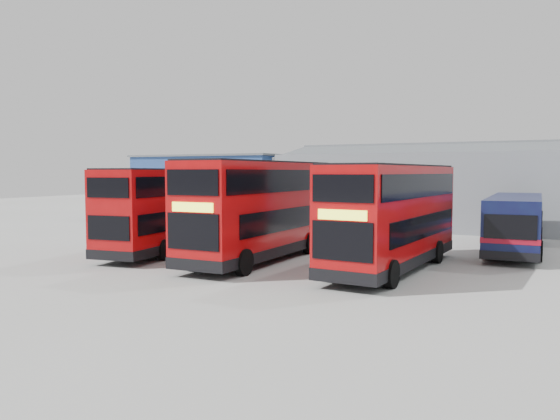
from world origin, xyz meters
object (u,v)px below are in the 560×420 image
object	(u,v)px
single_decker_blue	(515,224)
panel_van	(142,205)
double_decker_centre	(262,211)
office_block	(221,187)
maintenance_shed	(512,190)
double_decker_left	(170,211)
double_decker_right	(393,218)

from	to	relation	value
single_decker_blue	panel_van	distance (m)	26.76
double_decker_centre	panel_van	world-z (taller)	double_decker_centre
office_block	maintenance_shed	size ratio (longest dim) A/B	0.40
double_decker_centre	panel_van	xyz separation A→B (m)	(-16.68, 11.90, -0.87)
single_decker_blue	double_decker_centre	bearing A→B (deg)	36.63
double_decker_left	double_decker_right	xyz separation A→B (m)	(10.70, -0.08, 0.07)
double_decker_left	double_decker_centre	xyz separation A→B (m)	(5.01, -0.20, 0.16)
office_block	panel_van	size ratio (longest dim) A/B	2.32
double_decker_right	panel_van	xyz separation A→B (m)	(-22.37, 11.78, -0.78)
office_block	double_decker_left	world-z (taller)	office_block
office_block	double_decker_right	distance (m)	25.57
double_decker_right	double_decker_left	bearing A→B (deg)	-175.92
maintenance_shed	double_decker_left	bearing A→B (deg)	-125.85
maintenance_shed	single_decker_blue	distance (m)	12.19
maintenance_shed	double_decker_left	distance (m)	23.76
office_block	double_decker_right	bearing A→B (deg)	-42.67
double_decker_left	single_decker_blue	distance (m)	16.37
single_decker_blue	double_decker_left	bearing A→B (deg)	25.36
maintenance_shed	double_decker_right	world-z (taller)	maintenance_shed
maintenance_shed	double_decker_centre	world-z (taller)	maintenance_shed
maintenance_shed	panel_van	xyz separation A→B (m)	(-25.57, -7.55, -1.36)
double_decker_right	panel_van	world-z (taller)	double_decker_right
office_block	double_decker_centre	bearing A→B (deg)	-53.09
double_decker_right	maintenance_shed	bearing A→B (deg)	85.10
maintenance_shed	double_decker_left	size ratio (longest dim) A/B	3.21
double_decker_left	single_decker_blue	size ratio (longest dim) A/B	0.97
office_block	double_decker_right	size ratio (longest dim) A/B	1.26
panel_van	double_decker_left	bearing A→B (deg)	-38.22
office_block	single_decker_blue	bearing A→B (deg)	-23.87
panel_van	maintenance_shed	bearing A→B (deg)	23.31
maintenance_shed	single_decker_blue	bearing A→B (deg)	-86.24
double_decker_right	single_decker_blue	size ratio (longest dim) A/B	1.00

